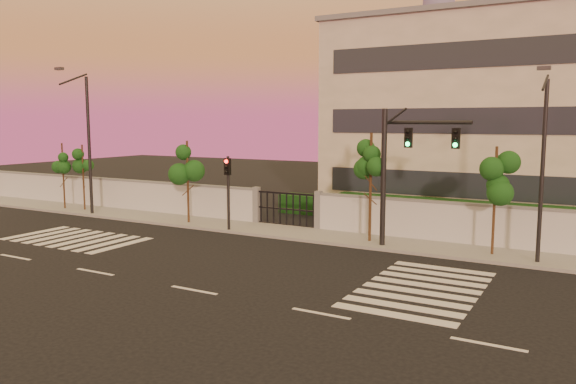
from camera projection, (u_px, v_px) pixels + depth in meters
name	position (u px, v px, depth m)	size (l,w,h in m)	color
ground	(194.00, 290.00, 19.92)	(120.00, 120.00, 0.00)	black
sidewalk	(323.00, 236.00, 29.00)	(60.00, 3.00, 0.15)	gray
perimeter_wall	(337.00, 213.00, 30.12)	(60.00, 0.36, 2.20)	silver
hedge_row	(374.00, 212.00, 32.01)	(41.00, 4.25, 1.80)	#0F3310
institutional_building	(541.00, 118.00, 33.82)	(24.40, 12.40, 12.25)	#B5AE99
distant_skyscraper	(439.00, 11.00, 286.05)	(16.00, 16.00, 118.00)	slate
road_markings	(221.00, 262.00, 23.94)	(57.00, 7.62, 0.02)	silver
street_tree_a	(63.00, 161.00, 37.47)	(1.32, 1.05, 4.54)	#382314
street_tree_b	(83.00, 163.00, 36.93)	(1.34, 1.07, 4.45)	#382314
street_tree_c	(188.00, 163.00, 32.17)	(1.58, 1.26, 4.87)	#382314
street_tree_d	(371.00, 163.00, 27.04)	(1.63, 1.30, 5.43)	#382314
street_tree_e	(496.00, 176.00, 24.34)	(1.46, 1.16, 4.89)	#382314
traffic_signal_main	(401.00, 161.00, 25.72)	(4.13, 0.77, 6.55)	black
traffic_signal_secondary	(228.00, 184.00, 30.07)	(0.32, 0.32, 4.12)	black
streetlight_west	(86.00, 138.00, 35.04)	(0.55, 2.20, 9.13)	black
streetlight_east	(543.00, 162.00, 22.73)	(0.48, 1.93, 8.01)	black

